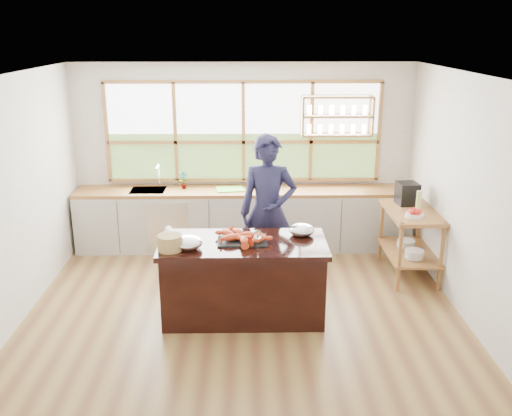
{
  "coord_description": "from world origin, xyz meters",
  "views": [
    {
      "loc": [
        0.04,
        -6.09,
        3.16
      ],
      "look_at": [
        0.15,
        0.15,
        1.18
      ],
      "focal_mm": 40.0,
      "sensor_mm": 36.0,
      "label": 1
    }
  ],
  "objects_px": {
    "island": "(243,279)",
    "cook": "(268,212)",
    "espresso_machine": "(407,193)",
    "wicker_basket": "(170,243)"
  },
  "relations": [
    {
      "from": "espresso_machine",
      "to": "wicker_basket",
      "type": "xyz_separation_m",
      "value": [
        -2.97,
        -1.61,
        -0.06
      ]
    },
    {
      "from": "espresso_machine",
      "to": "cook",
      "type": "bearing_deg",
      "value": -170.0
    },
    {
      "from": "wicker_basket",
      "to": "cook",
      "type": "bearing_deg",
      "value": 44.83
    },
    {
      "from": "island",
      "to": "cook",
      "type": "xyz_separation_m",
      "value": [
        0.31,
        0.85,
        0.52
      ]
    },
    {
      "from": "island",
      "to": "cook",
      "type": "relative_size",
      "value": 0.95
    },
    {
      "from": "cook",
      "to": "wicker_basket",
      "type": "xyz_separation_m",
      "value": [
        -1.08,
        -1.08,
        0.01
      ]
    },
    {
      "from": "island",
      "to": "wicker_basket",
      "type": "distance_m",
      "value": 0.97
    },
    {
      "from": "cook",
      "to": "island",
      "type": "bearing_deg",
      "value": -107.15
    },
    {
      "from": "espresso_machine",
      "to": "wicker_basket",
      "type": "height_order",
      "value": "espresso_machine"
    },
    {
      "from": "island",
      "to": "cook",
      "type": "height_order",
      "value": "cook"
    }
  ]
}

